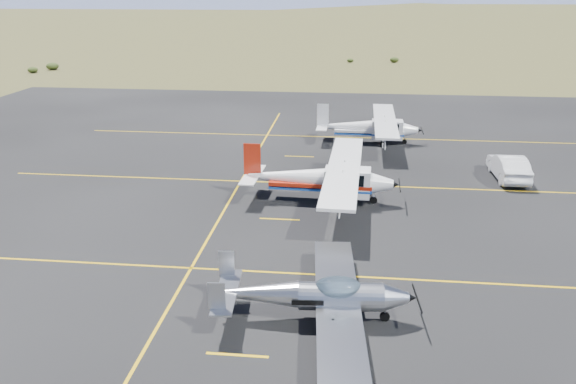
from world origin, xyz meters
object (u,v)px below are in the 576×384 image
(aircraft_plain, at_px, (369,127))
(sedan, at_px, (509,167))
(aircraft_low_wing, at_px, (318,296))
(aircraft_cessna, at_px, (321,177))

(aircraft_plain, relative_size, sedan, 2.44)
(aircraft_plain, bearing_deg, aircraft_low_wing, -94.55)
(aircraft_low_wing, relative_size, aircraft_cessna, 0.78)
(aircraft_cessna, height_order, sedan, aircraft_cessna)
(aircraft_cessna, bearing_deg, aircraft_low_wing, -85.14)
(aircraft_cessna, distance_m, aircraft_plain, 12.63)
(aircraft_cessna, relative_size, aircraft_plain, 1.09)
(sedan, bearing_deg, aircraft_plain, -42.55)
(aircraft_low_wing, xyz_separation_m, aircraft_cessna, (-0.50, 11.48, 0.39))
(aircraft_low_wing, xyz_separation_m, aircraft_plain, (2.39, 23.78, 0.28))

